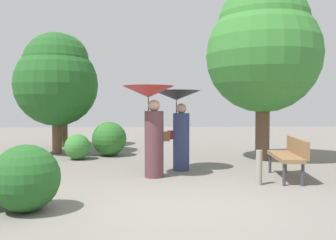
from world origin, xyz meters
TOP-DOWN VIEW (x-y plane):
  - ground_plane at (0.00, 0.00)m, footprint 40.00×40.00m
  - person_left at (-0.38, 2.16)m, footprint 1.08×1.08m
  - person_right at (0.25, 2.91)m, footprint 1.12×1.12m
  - park_bench at (2.43, 1.81)m, footprint 0.70×1.55m
  - tree_near_left at (-3.26, 5.98)m, footprint 2.55×2.55m
  - tree_near_right at (2.71, 4.39)m, footprint 3.12×3.12m
  - tree_mid_left at (-3.52, 7.89)m, footprint 2.38×2.38m
  - bush_path_left at (-2.40, 4.74)m, footprint 0.71×0.71m
  - bush_path_right at (-2.17, -0.22)m, footprint 0.95×0.95m
  - bush_far_side at (-1.59, 5.43)m, footprint 1.02×1.02m
  - path_marker_post at (1.65, 1.29)m, footprint 0.12×0.12m

SIDE VIEW (x-z plane):
  - ground_plane at x=0.00m, z-range 0.00..0.00m
  - path_marker_post at x=1.65m, z-range 0.00..0.66m
  - bush_path_left at x=-2.40m, z-range 0.00..0.71m
  - bush_path_right at x=-2.17m, z-range 0.00..0.95m
  - bush_far_side at x=-1.59m, z-range 0.00..1.02m
  - park_bench at x=2.43m, z-range 0.10..0.93m
  - person_right at x=0.25m, z-range 0.38..2.22m
  - person_left at x=-0.38m, z-range 0.35..2.26m
  - tree_near_left at x=-3.26m, z-range 0.46..4.21m
  - tree_mid_left at x=-3.52m, z-range 0.64..4.71m
  - tree_near_right at x=2.71m, z-range 0.67..5.56m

